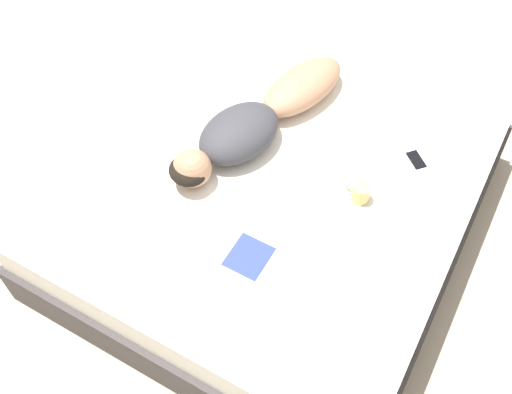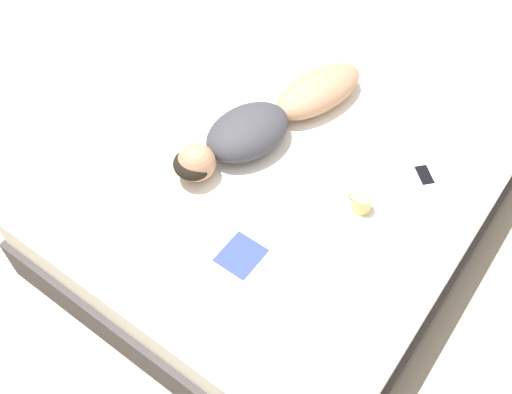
{
  "view_description": "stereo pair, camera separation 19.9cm",
  "coord_description": "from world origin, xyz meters",
  "px_view_note": "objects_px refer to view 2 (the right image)",
  "views": [
    {
      "loc": [
        -0.83,
        1.72,
        2.79
      ],
      "look_at": [
        -0.01,
        0.25,
        0.54
      ],
      "focal_mm": 42.0,
      "sensor_mm": 36.0,
      "label": 1
    },
    {
      "loc": [
        -1.0,
        1.61,
        2.79
      ],
      "look_at": [
        -0.01,
        0.25,
        0.54
      ],
      "focal_mm": 42.0,
      "sensor_mm": 36.0,
      "label": 2
    }
  ],
  "objects_px": {
    "coffee_mug": "(362,202)",
    "cell_phone": "(424,175)",
    "person": "(268,120)",
    "open_magazine": "(264,271)"
  },
  "relations": [
    {
      "from": "cell_phone",
      "to": "open_magazine",
      "type": "bearing_deg",
      "value": 22.45
    },
    {
      "from": "person",
      "to": "coffee_mug",
      "type": "distance_m",
      "value": 0.65
    },
    {
      "from": "person",
      "to": "cell_phone",
      "type": "distance_m",
      "value": 0.82
    },
    {
      "from": "person",
      "to": "cell_phone",
      "type": "relative_size",
      "value": 7.66
    },
    {
      "from": "person",
      "to": "coffee_mug",
      "type": "bearing_deg",
      "value": -177.95
    },
    {
      "from": "open_magazine",
      "to": "cell_phone",
      "type": "height_order",
      "value": "same"
    },
    {
      "from": "coffee_mug",
      "to": "cell_phone",
      "type": "bearing_deg",
      "value": -113.45
    },
    {
      "from": "person",
      "to": "coffee_mug",
      "type": "height_order",
      "value": "person"
    },
    {
      "from": "cell_phone",
      "to": "coffee_mug",
      "type": "bearing_deg",
      "value": 18.82
    },
    {
      "from": "person",
      "to": "open_magazine",
      "type": "relative_size",
      "value": 2.24
    }
  ]
}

